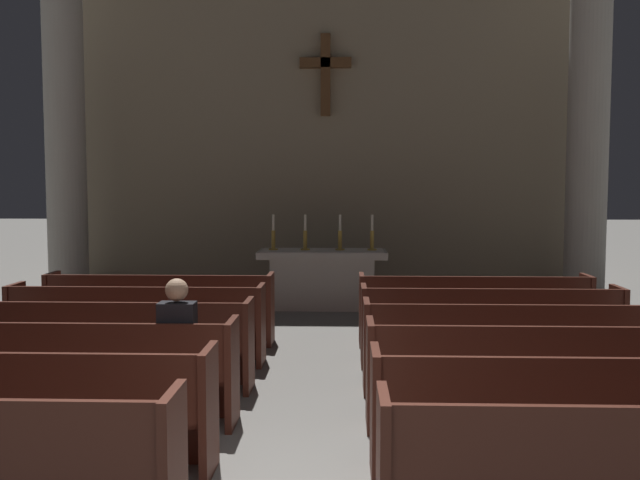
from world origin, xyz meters
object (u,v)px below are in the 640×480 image
object	(u,v)px
pew_left_row_4	(107,344)
pew_right_row_2	(582,416)
pew_right_row_6	(474,310)
column_left_third	(65,109)
candlestick_outer_left	(273,239)
candlestick_inner_left	(305,239)
pew_left_row_6	(160,308)
pew_left_row_3	(66,371)
candlestick_outer_right	(372,239)
column_right_third	(589,107)
pew_right_row_4	(512,347)
candlestick_inner_right	(340,239)
pew_left_row_2	(9,410)
altar	(323,277)
lone_worshipper	(180,347)
pew_left_row_5	(137,324)
pew_right_row_5	(490,326)
pew_right_row_3	(541,376)

from	to	relation	value
pew_left_row_4	pew_right_row_2	distance (m)	4.70
pew_right_row_6	column_left_third	distance (m)	7.95
candlestick_outer_left	candlestick_inner_left	size ratio (longest dim) A/B	1.00
pew_left_row_6	pew_left_row_3	bearing A→B (deg)	-90.00
candlestick_outer_right	column_right_third	bearing A→B (deg)	5.04
pew_right_row_4	column_right_third	world-z (taller)	column_right_third
pew_left_row_4	candlestick_inner_right	distance (m)	5.58
pew_left_row_2	column_left_third	xyz separation A→B (m)	(-2.48, 7.47, 2.98)
candlestick_outer_left	column_left_third	bearing A→B (deg)	174.96
pew_left_row_4	candlestick_outer_right	xyz separation A→B (m)	(2.94, 4.99, 0.72)
altar	lone_worshipper	size ratio (longest dim) A/B	1.67
pew_left_row_2	pew_left_row_5	bearing A→B (deg)	90.00
candlestick_outer_left	candlestick_outer_right	xyz separation A→B (m)	(1.70, 0.00, 0.00)
pew_right_row_5	pew_right_row_6	size ratio (longest dim) A/B	1.00
pew_left_row_6	candlestick_outer_right	size ratio (longest dim) A/B	4.95
pew_left_row_3	candlestick_inner_right	world-z (taller)	candlestick_inner_right
pew_right_row_5	column_right_third	bearing A→B (deg)	59.65
pew_left_row_3	pew_left_row_6	world-z (taller)	same
pew_left_row_5	pew_right_row_3	xyz separation A→B (m)	(4.18, -2.16, 0.00)
pew_left_row_3	candlestick_inner_left	distance (m)	6.37
pew_left_row_3	pew_right_row_6	xyz separation A→B (m)	(4.18, 3.24, 0.00)
candlestick_outer_right	column_left_third	bearing A→B (deg)	176.54
pew_left_row_5	candlestick_outer_right	distance (m)	4.94
pew_right_row_2	pew_right_row_4	bearing A→B (deg)	90.00
pew_left_row_3	pew_right_row_4	size ratio (longest dim) A/B	1.00
pew_right_row_2	pew_right_row_6	size ratio (longest dim) A/B	1.00
pew_left_row_3	candlestick_outer_right	xyz separation A→B (m)	(2.94, 6.07, 0.72)
pew_left_row_3	column_right_third	size ratio (longest dim) A/B	0.43
pew_right_row_5	candlestick_inner_left	distance (m)	4.64
altar	pew_right_row_5	bearing A→B (deg)	-61.86
pew_left_row_6	candlestick_inner_right	bearing A→B (deg)	49.78
pew_right_row_5	pew_right_row_2	bearing A→B (deg)	-90.00
pew_left_row_4	pew_left_row_6	xyz separation A→B (m)	(0.00, 2.16, 0.00)
pew_right_row_6	pew_left_row_4	bearing A→B (deg)	-152.66
pew_left_row_5	pew_left_row_6	world-z (taller)	same
pew_left_row_3	pew_right_row_2	world-z (taller)	same
pew_right_row_2	column_left_third	distance (m)	10.44
pew_left_row_4	lone_worshipper	bearing A→B (deg)	-45.82
pew_right_row_3	candlestick_outer_left	world-z (taller)	candlestick_outer_left
column_right_third	pew_right_row_3	bearing A→B (deg)	-111.19
pew_left_row_2	column_right_third	bearing A→B (deg)	48.31
pew_left_row_6	pew_right_row_4	bearing A→B (deg)	-27.34
pew_right_row_6	candlestick_outer_left	bearing A→B (deg)	136.13
pew_left_row_5	pew_right_row_2	distance (m)	5.29
pew_right_row_6	altar	world-z (taller)	altar
pew_right_row_2	pew_right_row_4	distance (m)	2.16
pew_left_row_4	candlestick_outer_left	distance (m)	5.19
pew_right_row_6	pew_left_row_2	bearing A→B (deg)	-134.04
column_left_third	pew_left_row_4	bearing A→B (deg)	-64.99
pew_right_row_4	pew_right_row_6	size ratio (longest dim) A/B	1.00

